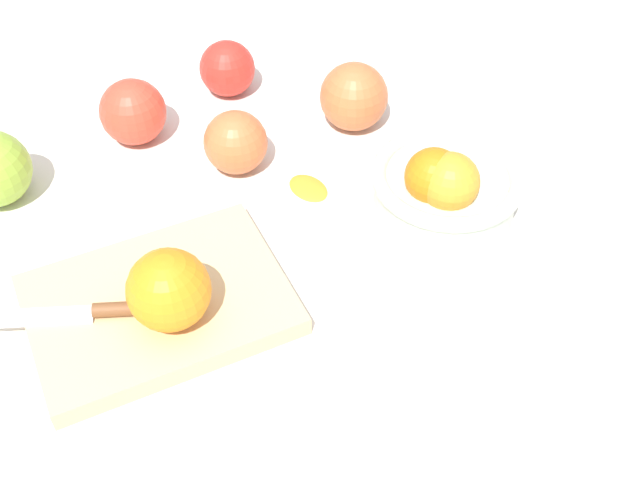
# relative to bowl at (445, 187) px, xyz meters

# --- Properties ---
(ground_plane) EXTENTS (2.40, 2.40, 0.00)m
(ground_plane) POSITION_rel_bowl_xyz_m (0.17, -0.13, -0.04)
(ground_plane) COLOR silver
(bowl) EXTENTS (0.16, 0.16, 0.09)m
(bowl) POSITION_rel_bowl_xyz_m (0.00, 0.00, 0.00)
(bowl) COLOR beige
(bowl) RESTS_ON ground_plane
(cutting_board) EXTENTS (0.26, 0.20, 0.02)m
(cutting_board) POSITION_rel_bowl_xyz_m (0.31, -0.03, -0.03)
(cutting_board) COLOR #DBB77F
(cutting_board) RESTS_ON ground_plane
(orange_on_board) EXTENTS (0.08, 0.08, 0.08)m
(orange_on_board) POSITION_rel_bowl_xyz_m (0.31, -0.00, 0.02)
(orange_on_board) COLOR orange
(orange_on_board) RESTS_ON cutting_board
(knife) EXTENTS (0.14, 0.09, 0.01)m
(knife) POSITION_rel_bowl_xyz_m (0.38, -0.05, -0.01)
(knife) COLOR silver
(knife) RESTS_ON cutting_board
(apple_front_left) EXTENTS (0.08, 0.08, 0.08)m
(apple_front_left) POSITION_rel_bowl_xyz_m (-0.01, -0.18, 0.00)
(apple_front_left) COLOR #CC6638
(apple_front_left) RESTS_ON ground_plane
(apple_front_right_2) EXTENTS (0.08, 0.08, 0.08)m
(apple_front_right_2) POSITION_rel_bowl_xyz_m (0.23, -0.29, 0.00)
(apple_front_right_2) COLOR #D6422D
(apple_front_right_2) RESTS_ON ground_plane
(apple_front_center) EXTENTS (0.07, 0.07, 0.07)m
(apple_front_center) POSITION_rel_bowl_xyz_m (0.15, -0.18, -0.00)
(apple_front_center) COLOR #CC6638
(apple_front_center) RESTS_ON ground_plane
(apple_front_left_2) EXTENTS (0.07, 0.07, 0.07)m
(apple_front_left_2) POSITION_rel_bowl_xyz_m (0.09, -0.32, -0.00)
(apple_front_left_2) COLOR red
(apple_front_left_2) RESTS_ON ground_plane
(citrus_peel) EXTENTS (0.04, 0.06, 0.01)m
(citrus_peel) POSITION_rel_bowl_xyz_m (0.10, -0.11, -0.03)
(citrus_peel) COLOR orange
(citrus_peel) RESTS_ON ground_plane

